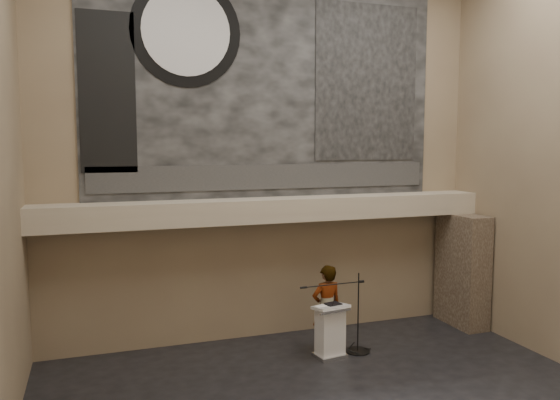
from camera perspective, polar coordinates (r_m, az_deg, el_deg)
name	(u,v)px	position (r m, az deg, el deg)	size (l,w,h in m)	color
wall_back	(268,150)	(12.22, -1.23, 5.27)	(10.00, 0.02, 8.50)	#7A654D
wall_front	(555,160)	(5.22, 26.82, 3.73)	(10.00, 0.02, 8.50)	#7A654D
soffit	(274,210)	(11.93, -0.63, -1.01)	(10.00, 0.80, 0.50)	tan
sprinkler_left	(202,226)	(11.52, -8.13, -2.72)	(0.04, 0.04, 0.06)	#B2893D
sprinkler_right	(353,219)	(12.64, 7.65, -1.94)	(0.04, 0.04, 0.06)	#B2893D
banner	(269,84)	(12.26, -1.20, 12.06)	(8.00, 0.05, 5.00)	black
banner_text_strip	(269,177)	(12.18, -1.12, 2.44)	(7.76, 0.02, 0.55)	#2B2B2B
banner_clock_rim	(186,31)	(11.95, -9.77, 16.99)	(2.30, 2.30, 0.02)	black
banner_clock_face	(186,31)	(11.93, -9.75, 17.01)	(1.84, 1.84, 0.02)	silver
banner_building_print	(367,83)	(13.17, 9.07, 12.00)	(2.60, 0.02, 3.60)	black
banner_brick_print	(107,93)	(11.61, -17.60, 10.64)	(1.10, 0.02, 3.20)	black
stone_pier	(462,270)	(14.00, 18.51, -6.92)	(0.60, 1.40, 2.70)	#433529
lectern	(330,331)	(11.56, 5.26, -13.49)	(0.75, 0.58, 1.13)	silver
binder	(333,304)	(11.41, 5.59, -10.77)	(0.30, 0.24, 0.04)	black
papers	(324,307)	(11.26, 4.59, -11.06)	(0.23, 0.32, 0.01)	white
speaker_person	(327,308)	(11.78, 4.89, -11.19)	(0.68, 0.44, 1.85)	white
mic_stand	(356,340)	(11.99, 7.91, -14.27)	(1.59, 0.52, 1.70)	black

